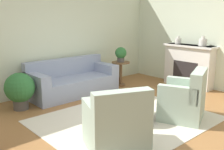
{
  "coord_description": "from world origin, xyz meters",
  "views": [
    {
      "loc": [
        -3.28,
        -3.27,
        1.93
      ],
      "look_at": [
        0.15,
        0.55,
        0.75
      ],
      "focal_mm": 42.0,
      "sensor_mm": 36.0,
      "label": 1
    }
  ],
  "objects_px": {
    "side_table": "(121,70)",
    "vase_mantel_far": "(203,42)",
    "couch": "(72,82)",
    "armchair_left": "(117,126)",
    "vase_mantel_near": "(178,41)",
    "potted_plant_floor": "(20,89)",
    "ottoman_table": "(131,104)",
    "armchair_right": "(185,100)",
    "potted_plant_on_side_table": "(121,54)"
  },
  "relations": [
    {
      "from": "side_table",
      "to": "vase_mantel_far",
      "type": "distance_m",
      "value": 2.28
    },
    {
      "from": "couch",
      "to": "armchair_left",
      "type": "bearing_deg",
      "value": -111.05
    },
    {
      "from": "vase_mantel_near",
      "to": "potted_plant_floor",
      "type": "bearing_deg",
      "value": 167.42
    },
    {
      "from": "couch",
      "to": "potted_plant_floor",
      "type": "relative_size",
      "value": 2.81
    },
    {
      "from": "side_table",
      "to": "potted_plant_floor",
      "type": "xyz_separation_m",
      "value": [
        -2.89,
        -0.0,
        -0.01
      ]
    },
    {
      "from": "ottoman_table",
      "to": "potted_plant_floor",
      "type": "bearing_deg",
      "value": 124.94
    },
    {
      "from": "armchair_right",
      "to": "vase_mantel_near",
      "type": "bearing_deg",
      "value": 38.03
    },
    {
      "from": "armchair_left",
      "to": "side_table",
      "type": "height_order",
      "value": "armchair_left"
    },
    {
      "from": "armchair_left",
      "to": "vase_mantel_far",
      "type": "height_order",
      "value": "vase_mantel_far"
    },
    {
      "from": "armchair_right",
      "to": "potted_plant_floor",
      "type": "xyz_separation_m",
      "value": [
        -2.1,
        2.57,
        0.07
      ]
    },
    {
      "from": "ottoman_table",
      "to": "side_table",
      "type": "height_order",
      "value": "side_table"
    },
    {
      "from": "armchair_right",
      "to": "potted_plant_on_side_table",
      "type": "distance_m",
      "value": 2.74
    },
    {
      "from": "armchair_left",
      "to": "potted_plant_on_side_table",
      "type": "xyz_separation_m",
      "value": [
        2.54,
        2.58,
        0.52
      ]
    },
    {
      "from": "ottoman_table",
      "to": "potted_plant_on_side_table",
      "type": "height_order",
      "value": "potted_plant_on_side_table"
    },
    {
      "from": "side_table",
      "to": "vase_mantel_far",
      "type": "bearing_deg",
      "value": -52.19
    },
    {
      "from": "ottoman_table",
      "to": "armchair_right",
      "type": "bearing_deg",
      "value": -40.77
    },
    {
      "from": "vase_mantel_near",
      "to": "vase_mantel_far",
      "type": "height_order",
      "value": "vase_mantel_far"
    },
    {
      "from": "ottoman_table",
      "to": "vase_mantel_far",
      "type": "relative_size",
      "value": 3.2
    },
    {
      "from": "couch",
      "to": "side_table",
      "type": "xyz_separation_m",
      "value": [
        1.48,
        -0.19,
        0.13
      ]
    },
    {
      "from": "armchair_left",
      "to": "side_table",
      "type": "xyz_separation_m",
      "value": [
        2.54,
        2.58,
        0.08
      ]
    },
    {
      "from": "couch",
      "to": "vase_mantel_far",
      "type": "bearing_deg",
      "value": -34.03
    },
    {
      "from": "ottoman_table",
      "to": "vase_mantel_far",
      "type": "height_order",
      "value": "vase_mantel_far"
    },
    {
      "from": "potted_plant_floor",
      "to": "armchair_left",
      "type": "bearing_deg",
      "value": -82.29
    },
    {
      "from": "couch",
      "to": "ottoman_table",
      "type": "bearing_deg",
      "value": -92.18
    },
    {
      "from": "armchair_left",
      "to": "side_table",
      "type": "distance_m",
      "value": 3.62
    },
    {
      "from": "potted_plant_on_side_table",
      "to": "potted_plant_floor",
      "type": "distance_m",
      "value": 2.92
    },
    {
      "from": "armchair_left",
      "to": "potted_plant_floor",
      "type": "xyz_separation_m",
      "value": [
        -0.35,
        2.57,
        0.07
      ]
    },
    {
      "from": "vase_mantel_far",
      "to": "potted_plant_floor",
      "type": "distance_m",
      "value": 4.59
    },
    {
      "from": "armchair_right",
      "to": "armchair_left",
      "type": "bearing_deg",
      "value": 180.0
    },
    {
      "from": "armchair_left",
      "to": "potted_plant_on_side_table",
      "type": "height_order",
      "value": "potted_plant_on_side_table"
    },
    {
      "from": "armchair_right",
      "to": "vase_mantel_far",
      "type": "bearing_deg",
      "value": 23.1
    },
    {
      "from": "armchair_right",
      "to": "potted_plant_floor",
      "type": "bearing_deg",
      "value": 129.26
    },
    {
      "from": "couch",
      "to": "vase_mantel_far",
      "type": "distance_m",
      "value": 3.48
    },
    {
      "from": "couch",
      "to": "vase_mantel_near",
      "type": "xyz_separation_m",
      "value": [
        2.78,
        -1.13,
        0.92
      ]
    },
    {
      "from": "potted_plant_on_side_table",
      "to": "armchair_right",
      "type": "bearing_deg",
      "value": -106.97
    },
    {
      "from": "vase_mantel_near",
      "to": "vase_mantel_far",
      "type": "xyz_separation_m",
      "value": [
        -0.0,
        -0.74,
        0.02
      ]
    },
    {
      "from": "potted_plant_floor",
      "to": "potted_plant_on_side_table",
      "type": "bearing_deg",
      "value": 0.07
    },
    {
      "from": "vase_mantel_near",
      "to": "potted_plant_on_side_table",
      "type": "height_order",
      "value": "vase_mantel_near"
    },
    {
      "from": "armchair_left",
      "to": "ottoman_table",
      "type": "distance_m",
      "value": 1.19
    },
    {
      "from": "vase_mantel_far",
      "to": "vase_mantel_near",
      "type": "bearing_deg",
      "value": 90.0
    },
    {
      "from": "armchair_right",
      "to": "vase_mantel_near",
      "type": "height_order",
      "value": "vase_mantel_near"
    },
    {
      "from": "couch",
      "to": "potted_plant_on_side_table",
      "type": "xyz_separation_m",
      "value": [
        1.48,
        -0.19,
        0.58
      ]
    },
    {
      "from": "armchair_right",
      "to": "side_table",
      "type": "xyz_separation_m",
      "value": [
        0.79,
        2.58,
        0.08
      ]
    },
    {
      "from": "side_table",
      "to": "vase_mantel_near",
      "type": "distance_m",
      "value": 1.79
    },
    {
      "from": "armchair_left",
      "to": "vase_mantel_near",
      "type": "distance_m",
      "value": 4.27
    },
    {
      "from": "ottoman_table",
      "to": "side_table",
      "type": "relative_size",
      "value": 1.27
    },
    {
      "from": "side_table",
      "to": "couch",
      "type": "bearing_deg",
      "value": 172.5
    },
    {
      "from": "ottoman_table",
      "to": "side_table",
      "type": "bearing_deg",
      "value": 50.9
    },
    {
      "from": "potted_plant_on_side_table",
      "to": "vase_mantel_far",
      "type": "bearing_deg",
      "value": -52.19
    },
    {
      "from": "couch",
      "to": "potted_plant_on_side_table",
      "type": "height_order",
      "value": "potted_plant_on_side_table"
    }
  ]
}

